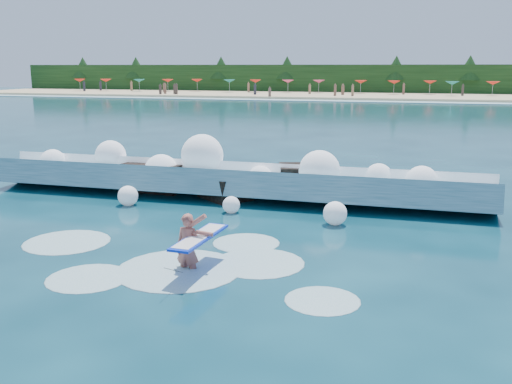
# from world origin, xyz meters

# --- Properties ---
(ground) EXTENTS (200.00, 200.00, 0.00)m
(ground) POSITION_xyz_m (0.00, 0.00, 0.00)
(ground) COLOR #072C38
(ground) RESTS_ON ground
(beach) EXTENTS (140.00, 20.00, 0.40)m
(beach) POSITION_xyz_m (0.00, 78.00, 0.20)
(beach) COLOR tan
(beach) RESTS_ON ground
(wet_band) EXTENTS (140.00, 5.00, 0.08)m
(wet_band) POSITION_xyz_m (0.00, 67.00, 0.04)
(wet_band) COLOR silver
(wet_band) RESTS_ON ground
(treeline) EXTENTS (140.00, 4.00, 5.00)m
(treeline) POSITION_xyz_m (0.00, 88.00, 2.50)
(treeline) COLOR black
(treeline) RESTS_ON ground
(breaking_wave) EXTENTS (18.22, 2.83, 1.57)m
(breaking_wave) POSITION_xyz_m (-0.76, 6.38, 0.55)
(breaking_wave) COLOR teal
(breaking_wave) RESTS_ON ground
(rock_cluster) EXTENTS (8.07, 3.27, 1.34)m
(rock_cluster) POSITION_xyz_m (-1.16, 6.66, 0.43)
(rock_cluster) COLOR black
(rock_cluster) RESTS_ON ground
(surfer_with_board) EXTENTS (0.92, 2.83, 1.63)m
(surfer_with_board) POSITION_xyz_m (0.91, -1.37, 0.60)
(surfer_with_board) COLOR #A55A4D
(surfer_with_board) RESTS_ON ground
(wave_spray) EXTENTS (15.13, 4.18, 2.24)m
(wave_spray) POSITION_xyz_m (-0.91, 6.20, 1.07)
(wave_spray) COLOR white
(wave_spray) RESTS_ON ground
(surf_foam) EXTENTS (9.27, 5.35, 0.15)m
(surf_foam) POSITION_xyz_m (0.29, -0.95, 0.00)
(surf_foam) COLOR silver
(surf_foam) RESTS_ON ground
(beach_umbrellas) EXTENTS (111.23, 6.86, 0.50)m
(beach_umbrellas) POSITION_xyz_m (0.34, 80.51, 2.25)
(beach_umbrellas) COLOR red
(beach_umbrellas) RESTS_ON ground
(beachgoers) EXTENTS (103.54, 11.97, 1.94)m
(beachgoers) POSITION_xyz_m (-6.60, 73.45, 1.07)
(beachgoers) COLOR #3F332D
(beachgoers) RESTS_ON ground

